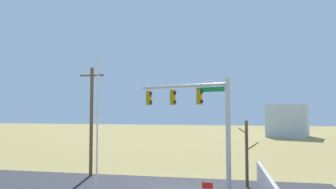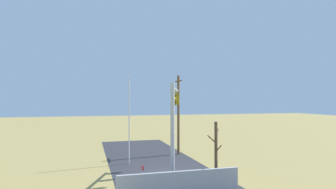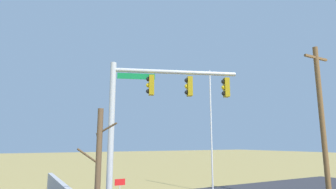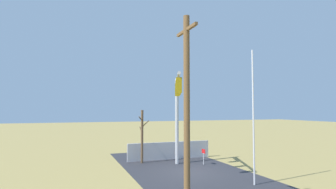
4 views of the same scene
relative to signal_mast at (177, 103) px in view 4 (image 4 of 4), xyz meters
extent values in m
plane|color=#9E894C|center=(-1.52, -0.30, -4.83)|extent=(160.00, 160.00, 0.00)
cube|color=#2D2D33|center=(-5.52, -0.30, -4.83)|extent=(28.00, 8.00, 0.01)
cube|color=#B7B5AD|center=(2.66, -0.62, -4.83)|extent=(6.00, 6.00, 0.01)
cube|color=#A8A8AD|center=(3.69, -0.75, -4.08)|extent=(0.20, 7.47, 1.50)
cylinder|color=#B2B5BA|center=(1.66, -0.62, -1.41)|extent=(0.28, 0.28, 6.84)
cylinder|color=#B2B5BA|center=(-1.19, 0.45, 1.66)|extent=(5.76, 2.33, 0.20)
cube|color=#0F7238|center=(0.63, -0.24, 1.38)|extent=(1.70, 0.66, 0.28)
cube|color=#937A0F|center=(-0.05, 0.02, 0.96)|extent=(0.35, 0.42, 0.96)
sphere|color=black|center=(0.09, -0.03, 1.26)|extent=(0.22, 0.22, 0.22)
sphere|color=yellow|center=(0.09, -0.03, 0.96)|extent=(0.22, 0.22, 0.22)
sphere|color=black|center=(0.09, -0.03, 0.66)|extent=(0.22, 0.22, 0.22)
cube|color=#937A0F|center=(-1.81, 0.68, 0.96)|extent=(0.35, 0.42, 0.96)
sphere|color=black|center=(-1.67, 0.63, 1.26)|extent=(0.22, 0.22, 0.22)
sphere|color=yellow|center=(-1.67, 0.63, 0.96)|extent=(0.22, 0.22, 0.22)
sphere|color=black|center=(-1.67, 0.63, 0.66)|extent=(0.22, 0.22, 0.22)
cube|color=#937A0F|center=(-3.57, 1.35, 0.96)|extent=(0.35, 0.42, 0.96)
sphere|color=black|center=(-3.43, 1.29, 1.26)|extent=(0.22, 0.22, 0.22)
sphere|color=yellow|center=(-3.43, 1.29, 0.96)|extent=(0.22, 0.22, 0.22)
sphere|color=black|center=(-3.43, 1.29, 0.66)|extent=(0.22, 0.22, 0.22)
cylinder|color=silver|center=(-5.57, -2.51, -0.91)|extent=(0.10, 0.10, 7.84)
cylinder|color=brown|center=(-8.54, 3.04, -0.71)|extent=(0.26, 0.26, 8.25)
cube|color=brown|center=(-8.54, 3.04, 2.82)|extent=(1.90, 0.12, 0.12)
cylinder|color=brown|center=(2.87, 1.94, -2.69)|extent=(0.20, 0.20, 4.29)
cylinder|color=brown|center=(3.24, 1.94, -2.22)|extent=(0.78, 0.07, 0.57)
cylinder|color=brown|center=(2.64, 2.14, -1.24)|extent=(0.54, 0.47, 0.39)
cylinder|color=brown|center=(2.85, 1.66, -1.67)|extent=(0.12, 0.61, 0.55)
cylinder|color=silver|center=(0.53, -2.42, -4.38)|extent=(0.04, 0.04, 0.90)
cube|color=red|center=(0.53, -2.42, -3.77)|extent=(0.56, 0.02, 0.32)
camera|label=1|loc=(1.34, -17.91, 0.14)|focal=31.23mm
camera|label=2|loc=(19.60, -5.95, 0.89)|focal=30.18mm
camera|label=3|loc=(5.51, 11.64, -1.75)|focal=29.22mm
camera|label=4|loc=(-18.84, 7.63, -0.51)|focal=29.25mm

